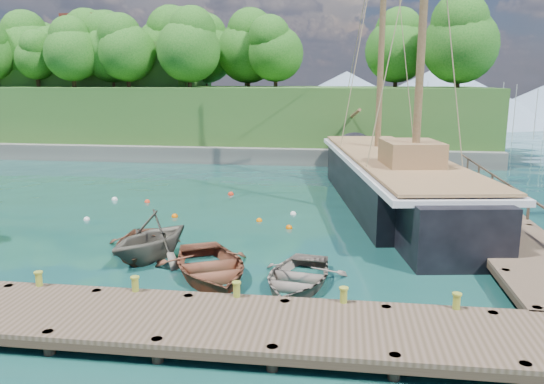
{
  "coord_description": "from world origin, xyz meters",
  "views": [
    {
      "loc": [
        4.9,
        -18.9,
        6.61
      ],
      "look_at": [
        1.95,
        2.69,
        2.0
      ],
      "focal_mm": 35.0,
      "sensor_mm": 36.0,
      "label": 1
    }
  ],
  "objects_px": {
    "rowboat_1": "(152,259)",
    "rowboat_2": "(210,277)",
    "schooner": "(392,184)",
    "cabin_boat_white": "(421,250)",
    "rowboat_3": "(297,286)",
    "rowboat_0": "(141,253)"
  },
  "relations": [
    {
      "from": "rowboat_1",
      "to": "rowboat_2",
      "type": "relative_size",
      "value": 0.79
    },
    {
      "from": "rowboat_2",
      "to": "schooner",
      "type": "xyz_separation_m",
      "value": [
        7.08,
        11.98,
        1.13
      ]
    },
    {
      "from": "rowboat_2",
      "to": "cabin_boat_white",
      "type": "relative_size",
      "value": 1.02
    },
    {
      "from": "schooner",
      "to": "rowboat_3",
      "type": "bearing_deg",
      "value": -117.19
    },
    {
      "from": "rowboat_2",
      "to": "rowboat_3",
      "type": "relative_size",
      "value": 1.16
    },
    {
      "from": "rowboat_2",
      "to": "rowboat_0",
      "type": "bearing_deg",
      "value": 121.41
    },
    {
      "from": "rowboat_2",
      "to": "rowboat_1",
      "type": "bearing_deg",
      "value": 125.14
    },
    {
      "from": "rowboat_1",
      "to": "schooner",
      "type": "xyz_separation_m",
      "value": [
        9.71,
        10.52,
        1.13
      ]
    },
    {
      "from": "cabin_boat_white",
      "to": "schooner",
      "type": "relative_size",
      "value": 0.17
    },
    {
      "from": "rowboat_2",
      "to": "schooner",
      "type": "distance_m",
      "value": 13.96
    },
    {
      "from": "rowboat_2",
      "to": "cabin_boat_white",
      "type": "xyz_separation_m",
      "value": [
        7.6,
        3.98,
        0.0
      ]
    },
    {
      "from": "schooner",
      "to": "rowboat_0",
      "type": "bearing_deg",
      "value": -145.68
    },
    {
      "from": "rowboat_3",
      "to": "cabin_boat_white",
      "type": "distance_m",
      "value": 6.34
    },
    {
      "from": "rowboat_2",
      "to": "rowboat_3",
      "type": "distance_m",
      "value": 3.05
    },
    {
      "from": "rowboat_3",
      "to": "rowboat_2",
      "type": "bearing_deg",
      "value": -178.23
    },
    {
      "from": "rowboat_0",
      "to": "rowboat_1",
      "type": "bearing_deg",
      "value": -57.99
    },
    {
      "from": "cabin_boat_white",
      "to": "schooner",
      "type": "distance_m",
      "value": 8.1
    },
    {
      "from": "rowboat_3",
      "to": "schooner",
      "type": "relative_size",
      "value": 0.15
    },
    {
      "from": "rowboat_0",
      "to": "schooner",
      "type": "distance_m",
      "value": 14.37
    },
    {
      "from": "rowboat_0",
      "to": "rowboat_3",
      "type": "xyz_separation_m",
      "value": [
        6.35,
        -2.55,
        0.0
      ]
    },
    {
      "from": "rowboat_1",
      "to": "rowboat_0",
      "type": "bearing_deg",
      "value": 158.88
    },
    {
      "from": "cabin_boat_white",
      "to": "rowboat_1",
      "type": "bearing_deg",
      "value": 179.87
    }
  ]
}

